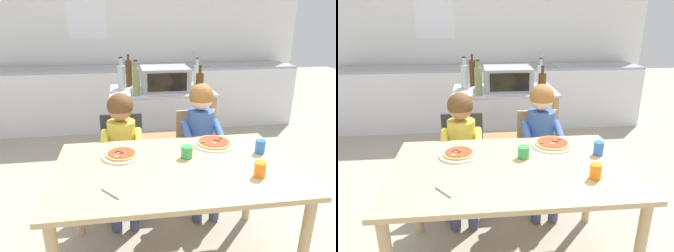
{
  "view_description": "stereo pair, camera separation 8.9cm",
  "coord_description": "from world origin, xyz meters",
  "views": [
    {
      "loc": [
        -0.29,
        -1.62,
        1.59
      ],
      "look_at": [
        0.0,
        0.3,
        0.88
      ],
      "focal_mm": 32.74,
      "sensor_mm": 36.0,
      "label": 1
    },
    {
      "loc": [
        -0.2,
        -1.63,
        1.59
      ],
      "look_at": [
        0.0,
        0.3,
        0.88
      ],
      "focal_mm": 32.74,
      "sensor_mm": 36.0,
      "label": 2
    }
  ],
  "objects": [
    {
      "name": "ground_plane",
      "position": [
        0.0,
        1.27,
        0.0
      ],
      "size": [
        12.67,
        12.67,
        0.0
      ],
      "primitive_type": "plane",
      "color": "#A89E8C"
    },
    {
      "name": "back_wall_tiled",
      "position": [
        -0.0,
        3.23,
        1.35
      ],
      "size": [
        4.96,
        0.13,
        2.7
      ],
      "color": "white",
      "rests_on": "ground"
    },
    {
      "name": "kitchen_counter",
      "position": [
        0.0,
        2.82,
        0.44
      ],
      "size": [
        4.46,
        0.6,
        1.09
      ],
      "color": "silver",
      "rests_on": "ground"
    },
    {
      "name": "kitchen_island_cart",
      "position": [
        0.09,
        1.35,
        0.59
      ],
      "size": [
        1.01,
        0.61,
        0.89
      ],
      "color": "#B7BABF",
      "rests_on": "ground"
    },
    {
      "name": "toaster_oven",
      "position": [
        0.12,
        1.34,
        1.0
      ],
      "size": [
        0.46,
        0.39,
        0.22
      ],
      "color": "#999BA0",
      "rests_on": "kitchen_island_cart"
    },
    {
      "name": "bottle_brown_beer",
      "position": [
        -0.3,
        1.39,
        1.02
      ],
      "size": [
        0.07,
        0.07,
        0.32
      ],
      "color": "#ADB7B2",
      "rests_on": "kitchen_island_cart"
    },
    {
      "name": "bottle_squat_spirits",
      "position": [
        0.48,
        1.47,
        1.0
      ],
      "size": [
        0.07,
        0.07,
        0.29
      ],
      "color": "#ADB7B2",
      "rests_on": "kitchen_island_cart"
    },
    {
      "name": "bottle_dark_olive_oil",
      "position": [
        -0.22,
        1.55,
        1.03
      ],
      "size": [
        0.06,
        0.06,
        0.33
      ],
      "color": "#4C2D14",
      "rests_on": "kitchen_island_cart"
    },
    {
      "name": "bottle_tall_green_wine",
      "position": [
        -0.17,
        1.14,
        1.02
      ],
      "size": [
        0.07,
        0.07,
        0.32
      ],
      "color": "olive",
      "rests_on": "kitchen_island_cart"
    },
    {
      "name": "bottle_slim_sauce",
      "position": [
        0.42,
        1.13,
        0.99
      ],
      "size": [
        0.07,
        0.07,
        0.26
      ],
      "color": "#4C2D14",
      "rests_on": "kitchen_island_cart"
    },
    {
      "name": "dining_table",
      "position": [
        0.0,
        0.0,
        0.64
      ],
      "size": [
        1.44,
        0.89,
        0.73
      ],
      "color": "tan",
      "rests_on": "ground"
    },
    {
      "name": "dining_chair_left",
      "position": [
        -0.32,
        0.71,
        0.48
      ],
      "size": [
        0.36,
        0.36,
        0.81
      ],
      "color": "#333338",
      "rests_on": "ground"
    },
    {
      "name": "dining_chair_right",
      "position": [
        0.32,
        0.73,
        0.48
      ],
      "size": [
        0.36,
        0.36,
        0.81
      ],
      "color": "tan",
      "rests_on": "ground"
    },
    {
      "name": "child_in_yellow_shirt",
      "position": [
        -0.32,
        0.59,
        0.67
      ],
      "size": [
        0.32,
        0.42,
        1.01
      ],
      "color": "#424C6B",
      "rests_on": "ground"
    },
    {
      "name": "child_in_blue_striped_shirt",
      "position": [
        0.32,
        0.61,
        0.69
      ],
      "size": [
        0.32,
        0.42,
        1.06
      ],
      "color": "#424C6B",
      "rests_on": "ground"
    },
    {
      "name": "pizza_plate_cream",
      "position": [
        -0.32,
        0.19,
        0.74
      ],
      "size": [
        0.26,
        0.26,
        0.03
      ],
      "color": "beige",
      "rests_on": "dining_table"
    },
    {
      "name": "pizza_plate_white",
      "position": [
        0.32,
        0.28,
        0.74
      ],
      "size": [
        0.29,
        0.29,
        0.03
      ],
      "color": "white",
      "rests_on": "dining_table"
    },
    {
      "name": "drinking_cup_green",
      "position": [
        0.09,
        0.11,
        0.77
      ],
      "size": [
        0.08,
        0.08,
        0.08
      ],
      "primitive_type": "cylinder",
      "color": "green",
      "rests_on": "dining_table"
    },
    {
      "name": "drinking_cup_orange",
      "position": [
        0.45,
        -0.19,
        0.77
      ],
      "size": [
        0.07,
        0.07,
        0.09
      ],
      "primitive_type": "cylinder",
      "color": "orange",
      "rests_on": "dining_table"
    },
    {
      "name": "drinking_cup_blue",
      "position": [
        0.58,
        0.11,
        0.77
      ],
      "size": [
        0.07,
        0.07,
        0.09
      ],
      "primitive_type": "cylinder",
      "color": "blue",
      "rests_on": "dining_table"
    },
    {
      "name": "serving_spoon",
      "position": [
        -0.38,
        -0.25,
        0.74
      ],
      "size": [
        0.1,
        0.12,
        0.01
      ],
      "primitive_type": "cylinder",
      "rotation": [
        0.0,
        1.57,
        2.26
      ],
      "color": "#B7BABF",
      "rests_on": "dining_table"
    }
  ]
}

